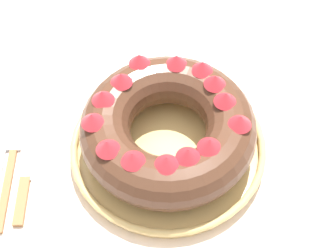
{
  "coord_description": "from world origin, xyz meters",
  "views": [
    {
      "loc": [
        0.01,
        -0.42,
        1.39
      ],
      "look_at": [
        0.02,
        0.0,
        0.79
      ],
      "focal_mm": 50.0,
      "sensor_mm": 36.0,
      "label": 1
    }
  ],
  "objects_px": {
    "bundt_cake": "(168,125)",
    "cake_knife": "(25,180)",
    "fork": "(11,166)",
    "serving_dish": "(168,144)"
  },
  "relations": [
    {
      "from": "fork",
      "to": "cake_knife",
      "type": "relative_size",
      "value": 1.1
    },
    {
      "from": "serving_dish",
      "to": "cake_knife",
      "type": "height_order",
      "value": "serving_dish"
    },
    {
      "from": "bundt_cake",
      "to": "fork",
      "type": "height_order",
      "value": "bundt_cake"
    },
    {
      "from": "serving_dish",
      "to": "cake_knife",
      "type": "bearing_deg",
      "value": -167.08
    },
    {
      "from": "serving_dish",
      "to": "bundt_cake",
      "type": "distance_m",
      "value": 0.06
    },
    {
      "from": "serving_dish",
      "to": "bundt_cake",
      "type": "xyz_separation_m",
      "value": [
        -0.0,
        -0.0,
        0.06
      ]
    },
    {
      "from": "fork",
      "to": "serving_dish",
      "type": "bearing_deg",
      "value": 1.73
    },
    {
      "from": "bundt_cake",
      "to": "cake_knife",
      "type": "xyz_separation_m",
      "value": [
        -0.23,
        -0.05,
        -0.07
      ]
    },
    {
      "from": "bundt_cake",
      "to": "cake_knife",
      "type": "distance_m",
      "value": 0.25
    },
    {
      "from": "serving_dish",
      "to": "bundt_cake",
      "type": "height_order",
      "value": "bundt_cake"
    }
  ]
}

